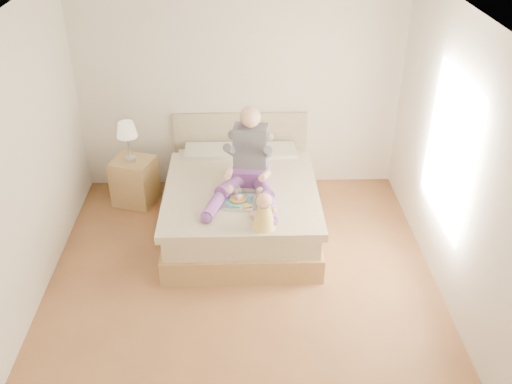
{
  "coord_description": "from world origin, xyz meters",
  "views": [
    {
      "loc": [
        0.01,
        -4.56,
        3.85
      ],
      "look_at": [
        0.16,
        0.62,
        0.72
      ],
      "focal_mm": 40.0,
      "sensor_mm": 36.0,
      "label": 1
    }
  ],
  "objects_px": {
    "bed": "(241,201)",
    "tray": "(247,201)",
    "adult": "(248,166)",
    "baby": "(264,214)",
    "nightstand": "(135,181)"
  },
  "relations": [
    {
      "from": "tray",
      "to": "baby",
      "type": "xyz_separation_m",
      "value": [
        0.15,
        -0.45,
        0.13
      ]
    },
    {
      "from": "nightstand",
      "to": "adult",
      "type": "height_order",
      "value": "adult"
    },
    {
      "from": "bed",
      "to": "baby",
      "type": "height_order",
      "value": "baby"
    },
    {
      "from": "tray",
      "to": "bed",
      "type": "bearing_deg",
      "value": 109.95
    },
    {
      "from": "bed",
      "to": "tray",
      "type": "height_order",
      "value": "bed"
    },
    {
      "from": "adult",
      "to": "bed",
      "type": "bearing_deg",
      "value": 122.33
    },
    {
      "from": "nightstand",
      "to": "baby",
      "type": "relative_size",
      "value": 1.52
    },
    {
      "from": "bed",
      "to": "adult",
      "type": "xyz_separation_m",
      "value": [
        0.08,
        -0.19,
        0.56
      ]
    },
    {
      "from": "nightstand",
      "to": "adult",
      "type": "relative_size",
      "value": 0.51
    },
    {
      "from": "adult",
      "to": "baby",
      "type": "height_order",
      "value": "adult"
    },
    {
      "from": "bed",
      "to": "baby",
      "type": "relative_size",
      "value": 5.57
    },
    {
      "from": "bed",
      "to": "adult",
      "type": "distance_m",
      "value": 0.6
    },
    {
      "from": "nightstand",
      "to": "adult",
      "type": "bearing_deg",
      "value": -8.85
    },
    {
      "from": "nightstand",
      "to": "bed",
      "type": "bearing_deg",
      "value": -3.54
    },
    {
      "from": "bed",
      "to": "adult",
      "type": "relative_size",
      "value": 1.88
    }
  ]
}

